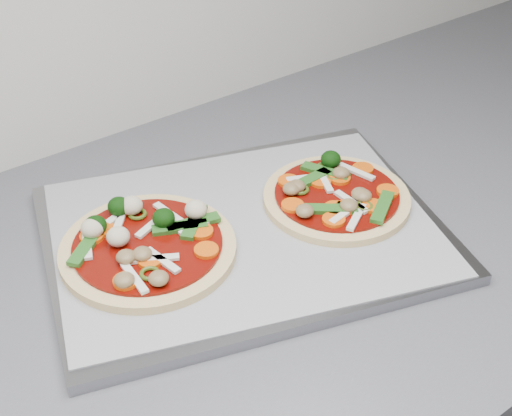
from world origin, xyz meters
TOP-DOWN VIEW (x-y plane):
  - countertop at (0.00, 1.30)m, footprint 3.60×0.60m
  - baking_tray at (0.08, 1.32)m, footprint 0.49×0.42m
  - parchment at (0.08, 1.32)m, footprint 0.47×0.40m
  - pizza_left at (-0.02, 1.34)m, footprint 0.26×0.26m
  - pizza_right at (0.19, 1.29)m, footprint 0.19×0.19m

SIDE VIEW (x-z plane):
  - countertop at x=0.00m, z-range 0.86..0.90m
  - baking_tray at x=0.08m, z-range 0.90..0.91m
  - parchment at x=0.08m, z-range 0.91..0.92m
  - pizza_right at x=0.19m, z-range 0.91..0.94m
  - pizza_left at x=-0.02m, z-range 0.91..0.94m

